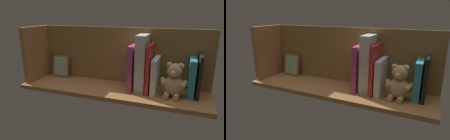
{
  "view_description": "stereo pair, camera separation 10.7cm",
  "coord_description": "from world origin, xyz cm",
  "views": [
    {
      "loc": [
        -35.43,
        96.67,
        40.05
      ],
      "look_at": [
        0.0,
        0.0,
        9.93
      ],
      "focal_mm": 32.41,
      "sensor_mm": 36.0,
      "label": 1
    },
    {
      "loc": [
        -45.28,
        92.46,
        40.05
      ],
      "look_at": [
        0.0,
        0.0,
        9.93
      ],
      "focal_mm": 32.41,
      "sensor_mm": 36.0,
      "label": 2
    }
  ],
  "objects": [
    {
      "name": "ground_plane",
      "position": [
        0.0,
        0.0,
        -1.1
      ],
      "size": [
        100.52,
        27.32,
        2.2
      ],
      "primitive_type": "cube",
      "color": "#9E6B3D"
    },
    {
      "name": "shelf_back_panel",
      "position": [
        0.0,
        -11.41,
        15.75
      ],
      "size": [
        100.52,
        1.5,
        31.51
      ],
      "primitive_type": "cube",
      "color": "olive",
      "rests_on": "ground_plane"
    },
    {
      "name": "shelf_side_divider",
      "position": [
        48.26,
        0.0,
        15.75
      ],
      "size": [
        2.4,
        21.32,
        31.51
      ],
      "primitive_type": "cube",
      "color": "#9E6B3D",
      "rests_on": "ground_plane"
    },
    {
      "name": "book_0",
      "position": [
        -42.96,
        -3.76,
        10.24
      ],
      "size": [
        1.46,
        13.0,
        20.48
      ],
      "primitive_type": "cube",
      "color": "black",
      "rests_on": "ground_plane"
    },
    {
      "name": "book_1",
      "position": [
        -39.79,
        -3.78,
        9.19
      ],
      "size": [
        3.03,
        12.96,
        18.37
      ],
      "primitive_type": "cube",
      "color": "teal",
      "rests_on": "ground_plane"
    },
    {
      "name": "teddy_bear",
      "position": [
        -31.77,
        0.29,
        7.37
      ],
      "size": [
        13.51,
        11.4,
        16.75
      ],
      "rotation": [
        0.0,
        0.0,
        -0.11
      ],
      "color": "tan",
      "rests_on": "ground_plane"
    },
    {
      "name": "book_2",
      "position": [
        -22.57,
        -2.29,
        8.9
      ],
      "size": [
        2.65,
        15.95,
        17.8
      ],
      "primitive_type": "cube",
      "color": "silver",
      "rests_on": "ground_plane"
    },
    {
      "name": "book_3",
      "position": [
        -19.5,
        -2.53,
        12.28
      ],
      "size": [
        1.65,
        15.46,
        24.56
      ],
      "primitive_type": "cube",
      "color": "red",
      "rests_on": "ground_plane"
    },
    {
      "name": "dictionary_thick_white",
      "position": [
        -15.21,
        -3.58,
        14.41
      ],
      "size": [
        5.09,
        13.17,
        28.82
      ],
      "primitive_type": "cube",
      "color": "silver",
      "rests_on": "ground_plane"
    },
    {
      "name": "book_4",
      "position": [
        -10.56,
        -2.77,
        11.79
      ],
      "size": [
        2.36,
        14.97,
        23.59
      ],
      "primitive_type": "cube",
      "color": "#B23F72",
      "rests_on": "ground_plane"
    },
    {
      "name": "picture_frame_leaning",
      "position": [
        37.29,
        -7.93,
        6.79
      ],
      "size": [
        11.01,
        4.07,
        13.83
      ],
      "color": "brown",
      "rests_on": "ground_plane"
    }
  ]
}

